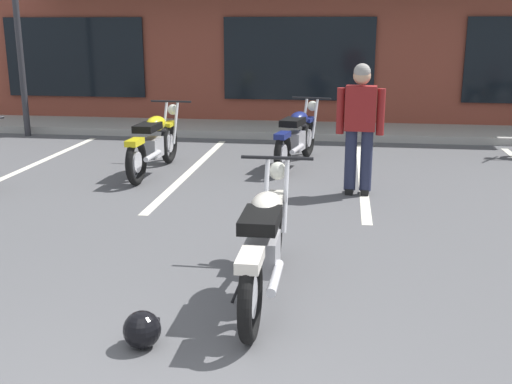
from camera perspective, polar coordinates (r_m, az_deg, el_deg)
ground_plane at (r=6.04m, az=-1.78°, el=-5.54°), size 80.00×80.00×0.00m
sidewalk_kerb at (r=12.80m, az=3.59°, el=5.76°), size 22.00×1.80×0.14m
brick_storefront_building at (r=16.23m, az=4.75°, el=14.33°), size 18.48×6.78×3.88m
painted_stall_lines at (r=9.30m, az=1.81°, el=1.84°), size 12.91×4.80×0.01m
motorcycle_foreground_classic at (r=4.95m, az=0.81°, el=-4.58°), size 0.66×2.11×0.98m
motorcycle_red_sportbike at (r=9.69m, az=3.76°, el=5.13°), size 0.78×2.09×0.98m
motorcycle_silver_naked at (r=9.30m, az=-9.34°, el=4.53°), size 0.66×2.11×0.98m
person_in_shorts_foreground at (r=7.99m, az=9.52°, el=6.38°), size 0.61×0.29×1.68m
helmet_on_pavement at (r=4.38m, az=-10.40°, el=-12.30°), size 0.26×0.26×0.26m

